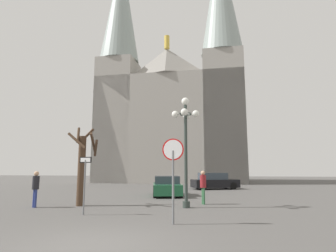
# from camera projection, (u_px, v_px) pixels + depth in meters

# --- Properties ---
(ground_plane) EXTENTS (120.00, 120.00, 0.00)m
(ground_plane) POSITION_uv_depth(u_px,v_px,m) (91.00, 246.00, 6.86)
(ground_plane) COLOR #514F4C
(cathedral) EXTENTS (20.01, 13.45, 34.80)m
(cathedral) POSITION_uv_depth(u_px,v_px,m) (172.00, 105.00, 39.98)
(cathedral) COLOR gray
(cathedral) RESTS_ON ground
(stop_sign) EXTENTS (0.77, 0.11, 2.92)m
(stop_sign) POSITION_uv_depth(u_px,v_px,m) (173.00, 163.00, 9.74)
(stop_sign) COLOR slate
(stop_sign) RESTS_ON ground
(one_way_arrow_sign) EXTENTS (0.56, 0.11, 2.35)m
(one_way_arrow_sign) POSITION_uv_depth(u_px,v_px,m) (85.00, 179.00, 11.54)
(one_way_arrow_sign) COLOR slate
(one_way_arrow_sign) RESTS_ON ground
(street_lamp) EXTENTS (1.40, 1.40, 5.44)m
(street_lamp) POSITION_uv_depth(u_px,v_px,m) (186.00, 133.00, 13.93)
(street_lamp) COLOR #2D3833
(street_lamp) RESTS_ON ground
(bare_tree) EXTENTS (1.60, 1.61, 4.02)m
(bare_tree) POSITION_uv_depth(u_px,v_px,m) (82.00, 165.00, 14.36)
(bare_tree) COLOR #473323
(bare_tree) RESTS_ON ground
(parked_car_near_green) EXTENTS (2.68, 4.39, 1.35)m
(parked_car_near_green) POSITION_uv_depth(u_px,v_px,m) (167.00, 186.00, 19.41)
(parked_car_near_green) COLOR #1E5B38
(parked_car_near_green) RESTS_ON ground
(parked_car_far_black) EXTENTS (4.50, 3.26, 1.46)m
(parked_car_far_black) POSITION_uv_depth(u_px,v_px,m) (214.00, 181.00, 25.36)
(parked_car_far_black) COLOR black
(parked_car_far_black) RESTS_ON ground
(pedestrian_walking) EXTENTS (0.32, 0.32, 1.74)m
(pedestrian_walking) POSITION_uv_depth(u_px,v_px,m) (203.00, 184.00, 14.84)
(pedestrian_walking) COLOR #33663F
(pedestrian_walking) RESTS_ON ground
(pedestrian_standing) EXTENTS (0.32, 0.32, 1.74)m
(pedestrian_standing) POSITION_uv_depth(u_px,v_px,m) (36.00, 185.00, 13.63)
(pedestrian_standing) COLOR navy
(pedestrian_standing) RESTS_ON ground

